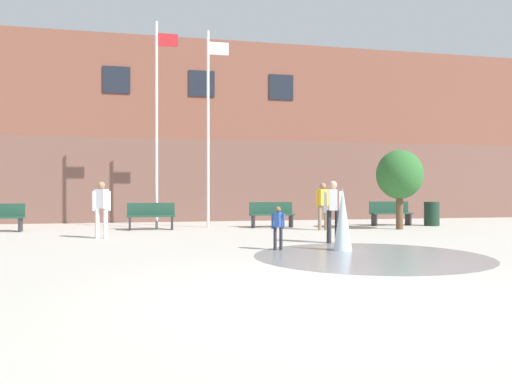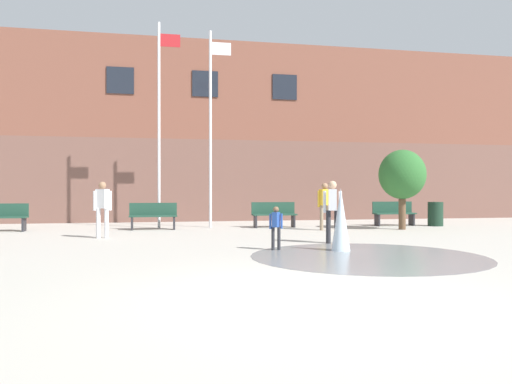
# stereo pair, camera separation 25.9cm
# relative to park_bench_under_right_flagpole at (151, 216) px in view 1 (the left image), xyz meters

# --- Properties ---
(ground_plane) EXTENTS (100.00, 100.00, 0.00)m
(ground_plane) POSITION_rel_park_bench_under_right_flagpole_xyz_m (2.14, -11.27, -0.48)
(ground_plane) COLOR #B2ADA3
(library_building) EXTENTS (36.00, 6.05, 7.81)m
(library_building) POSITION_rel_park_bench_under_right_flagpole_xyz_m (2.14, 6.97, 3.42)
(library_building) COLOR brown
(library_building) RESTS_ON ground
(splash_fountain) EXTENTS (4.81, 4.81, 1.40)m
(splash_fountain) POSITION_rel_park_bench_under_right_flagpole_xyz_m (4.25, -7.21, -0.07)
(splash_fountain) COLOR gray
(splash_fountain) RESTS_ON ground
(park_bench_under_right_flagpole) EXTENTS (1.60, 0.44, 0.91)m
(park_bench_under_right_flagpole) POSITION_rel_park_bench_under_right_flagpole_xyz_m (0.00, 0.00, 0.00)
(park_bench_under_right_flagpole) COLOR #28282D
(park_bench_under_right_flagpole) RESTS_ON ground
(park_bench_near_trashcan) EXTENTS (1.60, 0.44, 0.91)m
(park_bench_near_trashcan) POSITION_rel_park_bench_under_right_flagpole_xyz_m (4.26, 0.15, 0.00)
(park_bench_near_trashcan) COLOR #28282D
(park_bench_near_trashcan) RESTS_ON ground
(park_bench_far_right) EXTENTS (1.60, 0.44, 0.91)m
(park_bench_far_right) POSITION_rel_park_bench_under_right_flagpole_xyz_m (8.90, 0.11, 0.00)
(park_bench_far_right) COLOR #28282D
(park_bench_far_right) RESTS_ON ground
(adult_watching) EXTENTS (0.50, 0.31, 1.59)m
(adult_watching) POSITION_rel_park_bench_under_right_flagpole_xyz_m (5.64, -1.41, 0.45)
(adult_watching) COLOR #89755B
(adult_watching) RESTS_ON ground
(child_with_pink_shirt) EXTENTS (0.31, 0.24, 0.99)m
(child_with_pink_shirt) POSITION_rel_park_bench_under_right_flagpole_xyz_m (2.77, -6.39, 0.10)
(child_with_pink_shirt) COLOR #28282D
(child_with_pink_shirt) RESTS_ON ground
(adult_near_bench) EXTENTS (0.50, 0.36, 1.59)m
(adult_near_bench) POSITION_rel_park_bench_under_right_flagpole_xyz_m (-1.38, -2.76, 0.45)
(adult_near_bench) COLOR silver
(adult_near_bench) RESTS_ON ground
(teen_by_trashcan) EXTENTS (0.50, 0.39, 1.59)m
(teen_by_trashcan) POSITION_rel_park_bench_under_right_flagpole_xyz_m (4.51, -5.29, 0.45)
(teen_by_trashcan) COLOR #28282D
(teen_by_trashcan) RESTS_ON ground
(flagpole_left) EXTENTS (0.80, 0.10, 7.29)m
(flagpole_left) POSITION_rel_park_bench_under_right_flagpole_xyz_m (0.23, 0.65, 3.41)
(flagpole_left) COLOR silver
(flagpole_left) RESTS_ON ground
(flagpole_right) EXTENTS (0.80, 0.10, 7.10)m
(flagpole_right) POSITION_rel_park_bench_under_right_flagpole_xyz_m (2.05, 0.65, 3.31)
(flagpole_right) COLOR silver
(flagpole_right) RESTS_ON ground
(trash_can) EXTENTS (0.56, 0.56, 0.90)m
(trash_can) POSITION_rel_park_bench_under_right_flagpole_xyz_m (10.37, -0.32, -0.03)
(trash_can) COLOR #193323
(trash_can) RESTS_ON ground
(street_tree_near_building) EXTENTS (1.59, 1.59, 2.73)m
(street_tree_near_building) POSITION_rel_park_bench_under_right_flagpole_xyz_m (8.35, -1.61, 1.39)
(street_tree_near_building) COLOR brown
(street_tree_near_building) RESTS_ON ground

